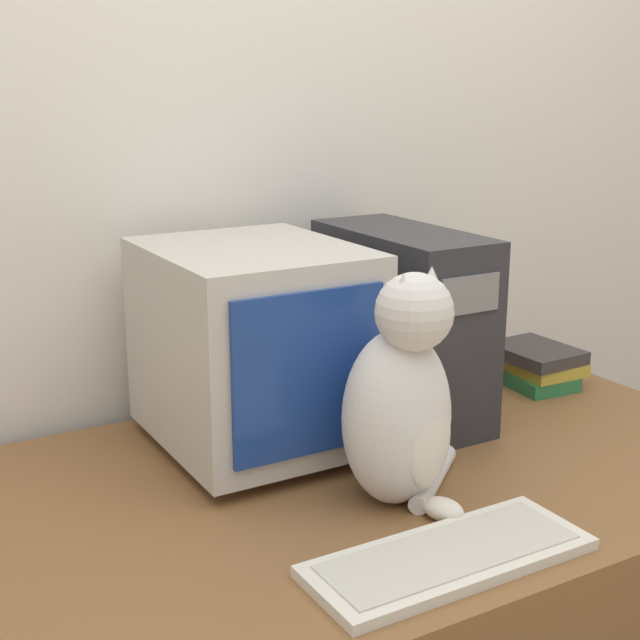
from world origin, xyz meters
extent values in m
cube|color=silver|center=(0.00, 1.00, 1.25)|extent=(7.00, 0.05, 2.50)
cube|color=#BCB7AD|center=(-0.08, 0.68, 0.72)|extent=(0.26, 0.26, 0.02)
cube|color=#BCB7AD|center=(-0.08, 0.68, 0.92)|extent=(0.37, 0.43, 0.38)
cube|color=navy|center=(-0.08, 0.46, 0.92)|extent=(0.29, 0.01, 0.29)
cube|color=#28282D|center=(0.26, 0.67, 0.91)|extent=(0.19, 0.43, 0.40)
cube|color=slate|center=(0.26, 0.45, 1.02)|extent=(0.14, 0.01, 0.07)
cube|color=silver|center=(-0.03, 0.13, 0.72)|extent=(0.45, 0.17, 0.02)
cube|color=beige|center=(-0.03, 0.13, 0.73)|extent=(0.41, 0.13, 0.00)
ellipsoid|color=silver|center=(0.02, 0.34, 0.86)|extent=(0.24, 0.23, 0.31)
ellipsoid|color=beige|center=(0.04, 0.28, 0.84)|extent=(0.12, 0.08, 0.17)
sphere|color=silver|center=(0.03, 0.31, 1.05)|extent=(0.16, 0.16, 0.13)
cone|color=silver|center=(0.00, 0.30, 1.10)|extent=(0.03, 0.03, 0.04)
cone|color=silver|center=(0.07, 0.32, 1.10)|extent=(0.03, 0.03, 0.04)
ellipsoid|color=beige|center=(0.05, 0.24, 0.73)|extent=(0.07, 0.09, 0.04)
cylinder|color=silver|center=(0.11, 0.35, 0.72)|extent=(0.20, 0.18, 0.03)
cube|color=#28703D|center=(0.65, 0.67, 0.72)|extent=(0.15, 0.20, 0.03)
cube|color=gold|center=(0.66, 0.67, 0.76)|extent=(0.16, 0.19, 0.03)
cube|color=#383333|center=(0.65, 0.67, 0.79)|extent=(0.16, 0.20, 0.03)
cylinder|color=navy|center=(-0.14, 0.22, 0.71)|extent=(0.16, 0.02, 0.01)
camera|label=1|loc=(-0.80, -0.81, 1.41)|focal=50.00mm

